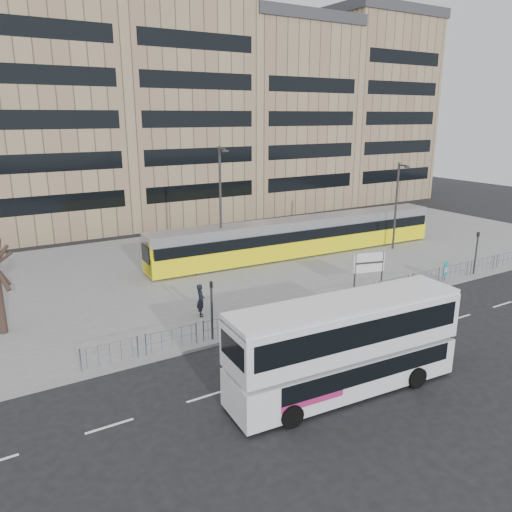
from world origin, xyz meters
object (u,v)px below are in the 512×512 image
double_decker_bus (345,343)px  tram (301,236)px  pedestrian (201,300)px  traffic_light_west (212,303)px  lamp_post_east (397,202)px  traffic_light_east (477,248)px  ad_panel (446,270)px  station_sign (369,264)px  lamp_post_west (221,204)px

double_decker_bus → tram: double_decker_bus is taller
double_decker_bus → pedestrian: size_ratio=5.41×
traffic_light_west → lamp_post_east: bearing=36.4°
double_decker_bus → traffic_light_east: double_decker_bus is taller
double_decker_bus → lamp_post_east: 24.08m
traffic_light_west → lamp_post_east: size_ratio=0.43×
double_decker_bus → lamp_post_east: size_ratio=1.41×
ad_panel → station_sign: bearing=148.5°
traffic_light_east → lamp_post_west: lamp_post_west is taller
ad_panel → tram: bearing=95.0°
tram → traffic_light_east: traffic_light_east is taller
tram → ad_panel: bearing=-64.0°
pedestrian → lamp_post_west: lamp_post_west is taller
tram → traffic_light_east: size_ratio=8.30×
ad_panel → lamp_post_east: (3.27, 7.93, 3.24)m
traffic_light_east → pedestrian: bearing=178.8°
tram → traffic_light_west: bearing=-138.5°
ad_panel → lamp_post_west: (-11.77, 10.69, 4.08)m
tram → ad_panel: size_ratio=19.45×
tram → lamp_post_east: 8.67m
double_decker_bus → pedestrian: double_decker_bus is taller
station_sign → ad_panel: 6.10m
pedestrian → traffic_light_east: (20.07, -3.08, 1.03)m
traffic_light_west → traffic_light_east: (20.88, 0.00, 0.00)m
traffic_light_west → lamp_post_west: bearing=76.0°
tram → traffic_light_east: bearing=-52.3°
lamp_post_west → double_decker_bus: bearing=-101.3°
pedestrian → traffic_light_east: size_ratio=0.61×
pedestrian → traffic_light_west: bearing=-175.2°
double_decker_bus → station_sign: (9.47, 8.59, -0.32)m
traffic_light_east → lamp_post_east: bearing=95.3°
station_sign → lamp_post_west: bearing=138.2°
station_sign → ad_panel: size_ratio=1.88×
traffic_light_west → pedestrian: bearing=91.0°
tram → station_sign: size_ratio=10.34×
station_sign → tram: bearing=98.0°
pedestrian → traffic_light_east: traffic_light_east is taller
pedestrian → ad_panel: bearing=-80.3°
station_sign → lamp_post_west: size_ratio=0.28×
station_sign → traffic_light_east: size_ratio=0.80×
pedestrian → lamp_post_west: bearing=-15.2°
tram → ad_panel: (4.59, -10.60, -0.75)m
station_sign → traffic_light_east: traffic_light_east is taller
station_sign → traffic_light_east: bearing=6.2°
ad_panel → lamp_post_west: 16.41m
ad_panel → traffic_light_east: size_ratio=0.43×
lamp_post_west → traffic_light_east: bearing=-36.3°
double_decker_bus → traffic_light_west: (-2.58, 7.09, -0.06)m
pedestrian → lamp_post_east: 21.21m
tram → lamp_post_west: lamp_post_west is taller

